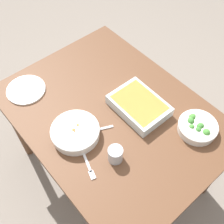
% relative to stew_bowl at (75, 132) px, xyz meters
% --- Properties ---
extents(ground_plane, '(6.00, 6.00, 0.00)m').
position_rel_stew_bowl_xyz_m(ground_plane, '(-0.01, -0.23, -0.77)').
color(ground_plane, slate).
extents(dining_table, '(1.20, 0.90, 0.74)m').
position_rel_stew_bowl_xyz_m(dining_table, '(-0.01, -0.23, -0.12)').
color(dining_table, brown).
rests_on(dining_table, ground_plane).
extents(stew_bowl, '(0.25, 0.25, 0.06)m').
position_rel_stew_bowl_xyz_m(stew_bowl, '(0.00, 0.00, 0.00)').
color(stew_bowl, silver).
rests_on(stew_bowl, dining_table).
extents(broccoli_bowl, '(0.20, 0.20, 0.07)m').
position_rel_stew_bowl_xyz_m(broccoli_bowl, '(-0.38, -0.49, -0.00)').
color(broccoli_bowl, silver).
rests_on(broccoli_bowl, dining_table).
extents(baking_dish, '(0.30, 0.22, 0.06)m').
position_rel_stew_bowl_xyz_m(baking_dish, '(-0.09, -0.36, 0.00)').
color(baking_dish, silver).
rests_on(baking_dish, dining_table).
extents(drink_cup, '(0.07, 0.07, 0.08)m').
position_rel_stew_bowl_xyz_m(drink_cup, '(-0.23, -0.07, 0.01)').
color(drink_cup, '#B2BCC6').
rests_on(drink_cup, dining_table).
extents(side_plate, '(0.22, 0.22, 0.01)m').
position_rel_stew_bowl_xyz_m(side_plate, '(0.43, 0.04, -0.03)').
color(side_plate, white).
rests_on(side_plate, dining_table).
extents(spoon_by_stew, '(0.09, 0.17, 0.01)m').
position_rel_stew_bowl_xyz_m(spoon_by_stew, '(-0.03, -0.08, -0.03)').
color(spoon_by_stew, silver).
rests_on(spoon_by_stew, dining_table).
extents(fork_on_table, '(0.17, 0.07, 0.01)m').
position_rel_stew_bowl_xyz_m(fork_on_table, '(-0.17, 0.06, -0.03)').
color(fork_on_table, silver).
rests_on(fork_on_table, dining_table).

